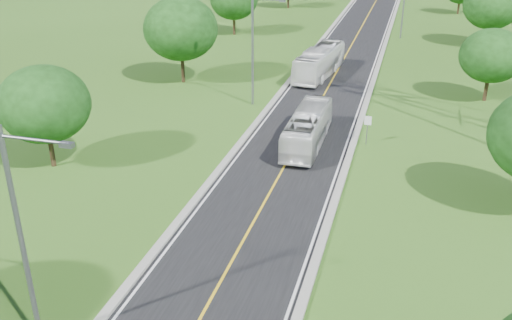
% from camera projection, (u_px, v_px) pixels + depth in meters
% --- Properties ---
extents(ground, '(260.00, 260.00, 0.00)m').
position_uv_depth(ground, '(339.00, 68.00, 65.07)').
color(ground, '#2F5417').
rests_on(ground, ground).
extents(road, '(8.00, 150.00, 0.06)m').
position_uv_depth(road, '(346.00, 55.00, 70.32)').
color(road, black).
rests_on(road, ground).
extents(curb_left, '(0.50, 150.00, 0.22)m').
position_uv_depth(curb_left, '(312.00, 52.00, 71.33)').
color(curb_left, gray).
rests_on(curb_left, ground).
extents(curb_right, '(0.50, 150.00, 0.22)m').
position_uv_depth(curb_right, '(381.00, 57.00, 69.24)').
color(curb_right, gray).
rests_on(curb_right, ground).
extents(speed_limit_sign, '(0.55, 0.09, 2.40)m').
position_uv_depth(speed_limit_sign, '(367.00, 125.00, 43.82)').
color(speed_limit_sign, slate).
rests_on(speed_limit_sign, ground).
extents(streetlight_near_left, '(5.90, 0.25, 10.00)m').
position_uv_depth(streetlight_near_left, '(18.00, 224.00, 21.97)').
color(streetlight_near_left, slate).
rests_on(streetlight_near_left, ground).
extents(streetlight_mid_left, '(5.90, 0.25, 10.00)m').
position_uv_depth(streetlight_mid_left, '(252.00, 41.00, 50.93)').
color(streetlight_mid_left, slate).
rests_on(streetlight_mid_left, ground).
extents(tree_lb, '(6.30, 6.30, 7.33)m').
position_uv_depth(tree_lb, '(44.00, 104.00, 39.00)').
color(tree_lb, black).
rests_on(tree_lb, ground).
extents(tree_lc, '(7.56, 7.56, 8.79)m').
position_uv_depth(tree_lc, '(181.00, 29.00, 57.67)').
color(tree_lc, black).
rests_on(tree_lc, ground).
extents(tree_rc, '(5.88, 5.88, 6.84)m').
position_uv_depth(tree_rc, '(492.00, 56.00, 52.58)').
color(tree_rc, black).
rests_on(tree_rc, ground).
extents(tree_rd, '(7.14, 7.14, 8.30)m').
position_uv_depth(tree_rd, '(492.00, 5.00, 72.77)').
color(tree_rd, black).
rests_on(tree_rd, ground).
extents(bus_outbound, '(2.36, 9.91, 2.76)m').
position_uv_depth(bus_outbound, '(308.00, 128.00, 43.72)').
color(bus_outbound, silver).
rests_on(bus_outbound, road).
extents(bus_inbound, '(3.97, 11.40, 3.11)m').
position_uv_depth(bus_inbound, '(319.00, 62.00, 61.19)').
color(bus_inbound, white).
rests_on(bus_inbound, road).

